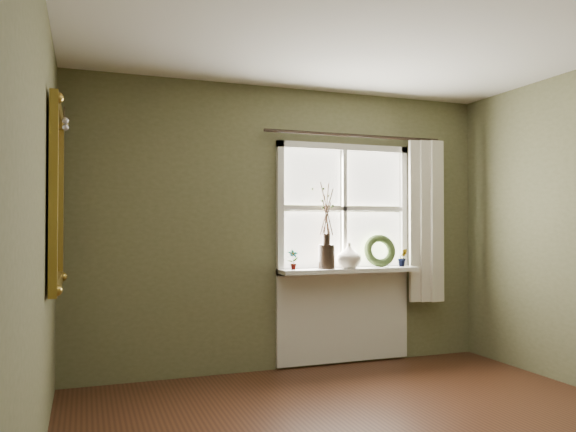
# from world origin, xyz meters

# --- Properties ---
(wall_back) EXTENTS (4.00, 0.10, 2.60)m
(wall_back) POSITION_xyz_m (0.00, 2.30, 1.30)
(wall_back) COLOR #616240
(wall_back) RESTS_ON ground
(wall_left) EXTENTS (0.10, 4.50, 2.60)m
(wall_left) POSITION_xyz_m (-2.05, 0.00, 1.30)
(wall_left) COLOR #616240
(wall_left) RESTS_ON ground
(window_frame) EXTENTS (1.36, 0.06, 1.24)m
(window_frame) POSITION_xyz_m (0.55, 2.23, 1.48)
(window_frame) COLOR silver
(window_frame) RESTS_ON wall_back
(window_sill) EXTENTS (1.36, 0.26, 0.04)m
(window_sill) POSITION_xyz_m (0.55, 2.12, 0.90)
(window_sill) COLOR silver
(window_sill) RESTS_ON wall_back
(window_apron) EXTENTS (1.36, 0.04, 0.88)m
(window_apron) POSITION_xyz_m (0.55, 2.23, 0.46)
(window_apron) COLOR silver
(window_apron) RESTS_ON ground
(dark_jug) EXTENTS (0.20, 0.20, 0.22)m
(dark_jug) POSITION_xyz_m (0.32, 2.12, 1.03)
(dark_jug) COLOR black
(dark_jug) RESTS_ON window_sill
(cream_vase) EXTENTS (0.27, 0.27, 0.24)m
(cream_vase) POSITION_xyz_m (0.55, 2.12, 1.04)
(cream_vase) COLOR silver
(cream_vase) RESTS_ON window_sill
(wreath) EXTENTS (0.34, 0.18, 0.33)m
(wreath) POSITION_xyz_m (0.90, 2.16, 1.04)
(wreath) COLOR #31421D
(wreath) RESTS_ON window_sill
(potted_plant_left) EXTENTS (0.10, 0.07, 0.18)m
(potted_plant_left) POSITION_xyz_m (-0.01, 2.12, 1.01)
(potted_plant_left) COLOR #31421D
(potted_plant_left) RESTS_ON window_sill
(potted_plant_right) EXTENTS (0.11, 0.10, 0.17)m
(potted_plant_right) POSITION_xyz_m (1.13, 2.12, 1.01)
(potted_plant_right) COLOR #31421D
(potted_plant_right) RESTS_ON window_sill
(curtain) EXTENTS (0.36, 0.12, 1.59)m
(curtain) POSITION_xyz_m (1.39, 2.13, 1.37)
(curtain) COLOR beige
(curtain) RESTS_ON wall_back
(curtain_rod) EXTENTS (1.84, 0.03, 0.03)m
(curtain_rod) POSITION_xyz_m (0.65, 2.17, 2.18)
(curtain_rod) COLOR black
(curtain_rod) RESTS_ON wall_back
(gilt_mirror) EXTENTS (0.10, 1.04, 1.23)m
(gilt_mirror) POSITION_xyz_m (-1.96, 1.43, 1.51)
(gilt_mirror) COLOR white
(gilt_mirror) RESTS_ON wall_left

